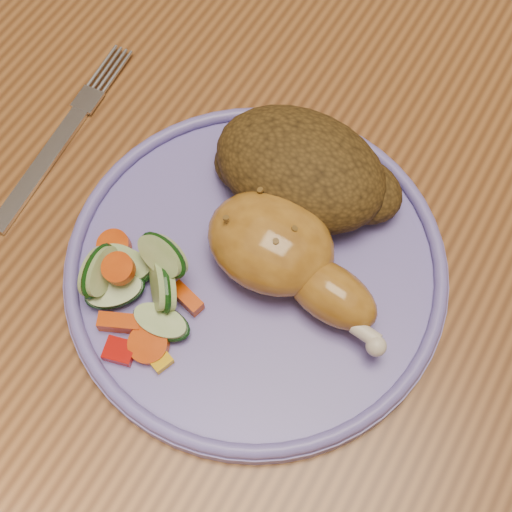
% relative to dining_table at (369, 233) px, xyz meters
% --- Properties ---
extents(ground, '(4.00, 4.00, 0.00)m').
position_rel_dining_table_xyz_m(ground, '(0.00, 0.00, -0.67)').
color(ground, brown).
rests_on(ground, ground).
extents(dining_table, '(0.90, 1.40, 0.75)m').
position_rel_dining_table_xyz_m(dining_table, '(0.00, 0.00, 0.00)').
color(dining_table, brown).
rests_on(dining_table, ground).
extents(plate, '(0.28, 0.28, 0.01)m').
position_rel_dining_table_xyz_m(plate, '(-0.05, -0.12, 0.09)').
color(plate, '#6B5DB1').
rests_on(plate, dining_table).
extents(plate_rim, '(0.28, 0.28, 0.01)m').
position_rel_dining_table_xyz_m(plate_rim, '(-0.05, -0.12, 0.10)').
color(plate_rim, '#6B5DB1').
rests_on(plate_rim, plate).
extents(chicken_leg, '(0.15, 0.08, 0.05)m').
position_rel_dining_table_xyz_m(chicken_leg, '(-0.03, -0.11, 0.12)').
color(chicken_leg, '#AF7324').
rests_on(chicken_leg, plate).
extents(rice_pilaf, '(0.14, 0.10, 0.06)m').
position_rel_dining_table_xyz_m(rice_pilaf, '(-0.05, -0.04, 0.12)').
color(rice_pilaf, '#473011').
rests_on(rice_pilaf, plate).
extents(vegetable_pile, '(0.10, 0.10, 0.05)m').
position_rel_dining_table_xyz_m(vegetable_pile, '(-0.11, -0.18, 0.11)').
color(vegetable_pile, '#A50A05').
rests_on(vegetable_pile, plate).
extents(fork, '(0.03, 0.17, 0.00)m').
position_rel_dining_table_xyz_m(fork, '(-0.24, -0.10, 0.09)').
color(fork, silver).
rests_on(fork, dining_table).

